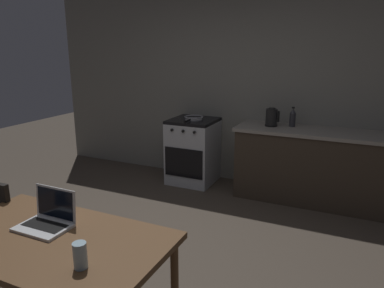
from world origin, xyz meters
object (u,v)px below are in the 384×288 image
(dining_table, at_px, (52,248))
(drinking_glass, at_px, (80,255))
(electric_kettle, at_px, (272,117))
(bottle_b, at_px, (293,117))
(laptop, at_px, (47,219))
(frying_pan, at_px, (194,118))
(stove_oven, at_px, (193,151))

(dining_table, relative_size, drinking_glass, 10.11)
(electric_kettle, distance_m, drinking_glass, 3.16)
(bottle_b, bearing_deg, electric_kettle, -161.45)
(laptop, bearing_deg, bottle_b, 72.57)
(laptop, distance_m, frying_pan, 2.88)
(stove_oven, distance_m, laptop, 2.92)
(laptop, relative_size, bottle_b, 1.32)
(stove_oven, relative_size, frying_pan, 2.08)
(bottle_b, bearing_deg, drinking_glass, -98.43)
(dining_table, xyz_separation_m, laptop, (-0.12, 0.10, 0.12))
(stove_oven, distance_m, bottle_b, 1.41)
(dining_table, distance_m, bottle_b, 3.20)
(laptop, xyz_separation_m, electric_kettle, (0.73, 2.89, 0.20))
(stove_oven, bearing_deg, dining_table, -81.51)
(electric_kettle, bearing_deg, dining_table, -101.50)
(drinking_glass, bearing_deg, laptop, 152.27)
(bottle_b, bearing_deg, laptop, -108.07)
(dining_table, height_order, bottle_b, bottle_b)
(laptop, bearing_deg, dining_table, -38.89)
(electric_kettle, height_order, frying_pan, electric_kettle)
(electric_kettle, bearing_deg, bottle_b, 18.55)
(stove_oven, bearing_deg, frying_pan, -55.60)
(stove_oven, relative_size, electric_kettle, 3.89)
(electric_kettle, bearing_deg, stove_oven, -179.87)
(electric_kettle, distance_m, frying_pan, 1.04)
(laptop, height_order, electric_kettle, electric_kettle)
(dining_table, bearing_deg, electric_kettle, 78.50)
(bottle_b, bearing_deg, dining_table, -105.42)
(drinking_glass, distance_m, bottle_b, 3.26)
(electric_kettle, relative_size, frying_pan, 0.54)
(drinking_glass, height_order, bottle_b, bottle_b)
(frying_pan, bearing_deg, stove_oven, 124.40)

